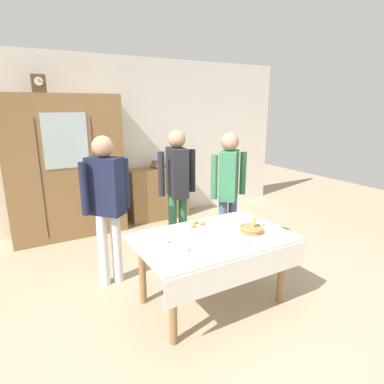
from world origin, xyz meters
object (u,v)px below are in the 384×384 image
object	(u,v)px
mantel_clock	(38,84)
tea_cup_near_right	(244,241)
tea_cup_center	(260,224)
spoon_far_right	(226,243)
tea_cup_front_edge	(164,241)
person_by_cabinet	(177,181)
book_stack	(157,165)
wall_cabinet	(66,168)
tea_cup_far_left	(184,249)
bread_basket	(251,229)
bookshelf_low	(158,193)
person_behind_table_right	(106,197)
spoon_far_left	(210,235)
person_beside_shelf	(229,184)
pastry_plate	(197,226)
dining_table	(214,247)

from	to	relation	value
mantel_clock	tea_cup_near_right	world-z (taller)	mantel_clock
tea_cup_center	spoon_far_right	distance (m)	0.59
tea_cup_front_edge	person_by_cabinet	distance (m)	1.30
book_stack	person_by_cabinet	size ratio (longest dim) A/B	0.13
wall_cabinet	tea_cup_center	world-z (taller)	wall_cabinet
tea_cup_far_left	bread_basket	size ratio (longest dim) A/B	0.54
tea_cup_center	tea_cup_front_edge	size ratio (longest dim) A/B	1.00
bookshelf_low	book_stack	xyz separation A→B (m)	(0.00, 0.00, 0.51)
mantel_clock	spoon_far_right	world-z (taller)	mantel_clock
bread_basket	person_behind_table_right	distance (m)	1.55
book_stack	spoon_far_left	world-z (taller)	book_stack
book_stack	person_beside_shelf	xyz separation A→B (m)	(0.15, -1.85, 0.03)
pastry_plate	spoon_far_right	xyz separation A→B (m)	(0.02, -0.49, -0.01)
book_stack	person_behind_table_right	size ratio (longest dim) A/B	0.13
tea_cup_near_right	person_beside_shelf	bearing A→B (deg)	60.76
dining_table	person_by_cabinet	world-z (taller)	person_by_cabinet
spoon_far_left	mantel_clock	bearing A→B (deg)	114.23
bookshelf_low	spoon_far_left	xyz separation A→B (m)	(-0.59, -2.57, 0.27)
bookshelf_low	pastry_plate	size ratio (longest dim) A/B	3.69
wall_cabinet	book_stack	xyz separation A→B (m)	(1.48, 0.05, -0.09)
tea_cup_near_right	bread_basket	bearing A→B (deg)	36.11
wall_cabinet	mantel_clock	distance (m)	1.20
bread_basket	pastry_plate	xyz separation A→B (m)	(-0.39, 0.40, -0.02)
pastry_plate	spoon_far_left	xyz separation A→B (m)	(-0.00, -0.25, -0.01)
wall_cabinet	person_beside_shelf	size ratio (longest dim) A/B	1.29
wall_cabinet	spoon_far_right	world-z (taller)	wall_cabinet
spoon_far_left	pastry_plate	bearing A→B (deg)	89.92
tea_cup_front_edge	spoon_far_right	size ratio (longest dim) A/B	1.09
mantel_clock	tea_cup_near_right	distance (m)	3.45
tea_cup_center	spoon_far_right	bearing A→B (deg)	-162.61
tea_cup_far_left	pastry_plate	distance (m)	0.62
pastry_plate	person_by_cabinet	xyz separation A→B (m)	(0.21, 0.85, 0.28)
tea_cup_far_left	bread_basket	xyz separation A→B (m)	(0.80, 0.07, 0.01)
dining_table	bread_basket	world-z (taller)	bread_basket
wall_cabinet	book_stack	world-z (taller)	wall_cabinet
mantel_clock	tea_cup_far_left	distance (m)	3.19
spoon_far_right	person_by_cabinet	world-z (taller)	person_by_cabinet
tea_cup_near_right	bread_basket	distance (m)	0.29
mantel_clock	tea_cup_front_edge	xyz separation A→B (m)	(0.65, -2.49, -1.48)
bookshelf_low	person_beside_shelf	xyz separation A→B (m)	(0.15, -1.85, 0.54)
pastry_plate	dining_table	bearing A→B (deg)	-89.59
spoon_far_right	wall_cabinet	bearing A→B (deg)	108.39
wall_cabinet	tea_cup_front_edge	bearing A→B (deg)	-80.50
spoon_far_right	person_beside_shelf	distance (m)	1.23
wall_cabinet	person_by_cabinet	xyz separation A→B (m)	(1.11, -1.41, -0.04)
mantel_clock	person_beside_shelf	xyz separation A→B (m)	(1.87, -1.80, -1.24)
dining_table	bread_basket	bearing A→B (deg)	-11.06
book_stack	person_behind_table_right	distance (m)	2.19
book_stack	tea_cup_far_left	xyz separation A→B (m)	(-0.99, -2.78, -0.21)
tea_cup_front_edge	bread_basket	xyz separation A→B (m)	(0.87, -0.18, 0.01)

